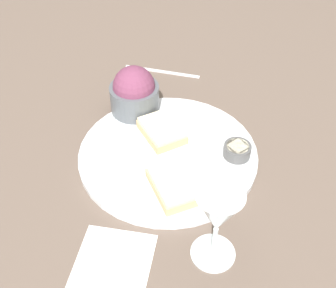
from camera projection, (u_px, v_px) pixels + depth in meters
The scene contains 9 objects.
ground_plane at pixel (168, 157), 0.83m from camera, with size 4.00×4.00×0.00m, color brown.
dinner_plate at pixel (168, 154), 0.83m from camera, with size 0.35×0.35×0.01m.
salad_bowl at pixel (134, 92), 0.89m from camera, with size 0.10×0.10×0.10m.
sauce_ramekin at pixel (237, 150), 0.80m from camera, with size 0.05×0.05×0.03m.
cheese_toast_near at pixel (175, 184), 0.74m from camera, with size 0.11×0.09×0.03m.
cheese_toast_far at pixel (160, 131), 0.85m from camera, with size 0.11×0.09×0.03m.
wine_glass at pixel (218, 216), 0.60m from camera, with size 0.07×0.07×0.14m.
napkin at pixel (114, 261), 0.66m from camera, with size 0.16×0.16×0.01m.
fork at pixel (162, 71), 1.05m from camera, with size 0.10×0.17×0.01m.
Camera 1 is at (-0.57, 0.15, 0.59)m, focal length 45.00 mm.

